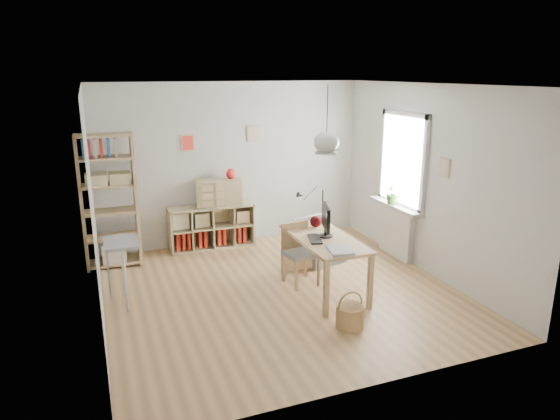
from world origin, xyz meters
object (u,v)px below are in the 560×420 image
object	(u,v)px
tall_bookshelf	(108,196)
monitor	(326,219)
chair	(299,250)
drawer_chest	(219,193)
storage_chest	(320,247)
desk	(324,244)
cube_shelf	(210,230)

from	to	relation	value
tall_bookshelf	monitor	xyz separation A→B (m)	(2.62, -1.93, -0.10)
chair	monitor	distance (m)	0.65
tall_bookshelf	drawer_chest	bearing A→B (deg)	7.91
tall_bookshelf	chair	distance (m)	2.93
tall_bookshelf	storage_chest	distance (m)	3.27
desk	storage_chest	world-z (taller)	desk
cube_shelf	storage_chest	bearing A→B (deg)	-40.92
tall_bookshelf	chair	world-z (taller)	tall_bookshelf
cube_shelf	monitor	bearing A→B (deg)	-64.50
desk	monitor	size ratio (longest dim) A/B	3.17
storage_chest	drawer_chest	world-z (taller)	drawer_chest
cube_shelf	drawer_chest	bearing A→B (deg)	-14.14
chair	storage_chest	size ratio (longest dim) A/B	0.98
desk	chair	world-z (taller)	chair
desk	monitor	xyz separation A→B (m)	(0.03, 0.02, 0.33)
desk	chair	xyz separation A→B (m)	(-0.21, 0.35, -0.17)
desk	storage_chest	bearing A→B (deg)	67.19
chair	drawer_chest	xyz separation A→B (m)	(-0.65, 1.84, 0.45)
storage_chest	chair	bearing A→B (deg)	-150.15
chair	storage_chest	bearing A→B (deg)	38.41
chair	storage_chest	distance (m)	0.92
cube_shelf	tall_bookshelf	bearing A→B (deg)	-169.81
storage_chest	drawer_chest	distance (m)	1.89
chair	tall_bookshelf	bearing A→B (deg)	139.04
chair	desk	bearing A→B (deg)	-67.06
storage_chest	drawer_chest	xyz separation A→B (m)	(-1.27, 1.20, 0.71)
desk	cube_shelf	size ratio (longest dim) A/B	1.07
monitor	chair	bearing A→B (deg)	143.52
tall_bookshelf	drawer_chest	size ratio (longest dim) A/B	2.71
cube_shelf	drawer_chest	world-z (taller)	drawer_chest
drawer_chest	storage_chest	bearing A→B (deg)	-32.49
cube_shelf	monitor	distance (m)	2.54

